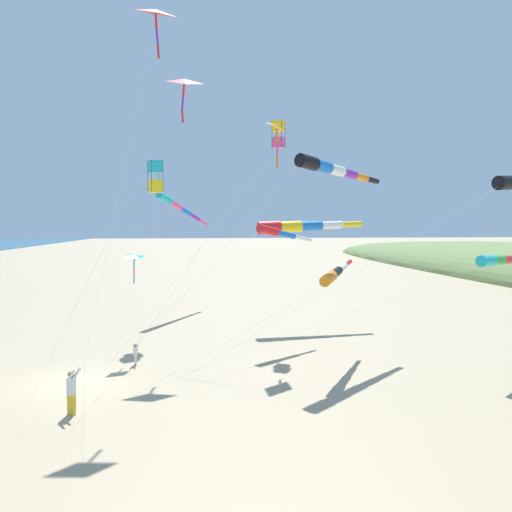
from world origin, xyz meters
The scene contains 15 objects.
ground_plane centered at (0.00, 0.00, 0.00)m, with size 600.00×600.00×0.00m, color tan.
person_adult_flyer centered at (-0.86, 4.03, 0.94)m, with size 0.62×0.56×1.73m.
person_child_green_jacket centered at (-2.62, -2.47, 0.62)m, with size 0.32×0.38×1.14m.
kite_box_red_high_left centered at (-3.40, -10.01, 9.89)m, with size 4.97×10.48×10.88m.
kite_windsock_green_low_center centered at (-4.85, -18.16, 8.35)m, with size 5.06×16.93×9.39m.
kite_box_rainbow_low_near centered at (-10.92, -8.39, 12.41)m, with size 10.20×8.11×13.24m.
kite_windsock_small_distant centered at (-12.57, -2.78, 9.73)m, with size 14.35×5.08×10.26m.
kite_delta_yellow_midlevel centered at (-2.51, -4.11, 5.19)m, with size 2.06×10.86×5.40m.
kite_windsock_striped_overhead centered at (-10.43, -6.16, 6.42)m, with size 13.30×13.75×6.91m.
kite_delta_magenta_far_left centered at (-5.15, -6.46, 14.77)m, with size 7.02×9.89×15.17m.
kite_windsock_long_streamer_left centered at (-12.80, -11.33, 6.78)m, with size 16.96×13.14×7.17m.
kite_delta_blue_topmost centered at (-10.19, -5.17, 12.18)m, with size 8.98×5.14×12.62m.
kite_windsock_teal_far_right centered at (-20.42, 0.10, 5.13)m, with size 19.98×4.90×5.47m.
kite_windsock_black_fish_shape centered at (-12.21, -0.91, 4.50)m, with size 11.38×6.77×4.94m.
kite_delta_long_streamer_right centered at (-3.79, -1.72, 16.54)m, with size 4.55×2.19×16.89m.
Camera 1 is at (-4.55, 22.96, 6.71)m, focal length 36.12 mm.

